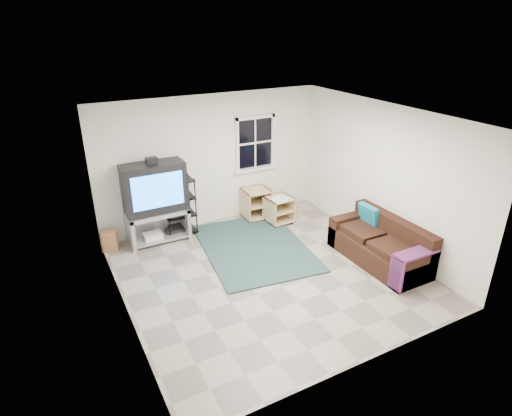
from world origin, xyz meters
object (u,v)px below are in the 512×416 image
sofa (381,246)px  av_rack (179,210)px  tv_unit (155,196)px  side_table_left (255,202)px  side_table_right (278,208)px

sofa → av_rack: bearing=135.9°
tv_unit → side_table_left: 2.18m
side_table_right → tv_unit: bearing=170.8°
tv_unit → av_rack: (0.46, 0.07, -0.40)m
av_rack → sofa: size_ratio=0.63×
tv_unit → sofa: size_ratio=0.89×
side_table_right → sofa: (0.77, -2.17, -0.03)m
tv_unit → sofa: bearing=-38.9°
av_rack → tv_unit: bearing=-171.3°
side_table_left → sofa: (1.07, -2.61, -0.04)m
av_rack → side_table_left: av_rack is taller
side_table_right → sofa: sofa is taller
av_rack → side_table_left: 1.65m
side_table_left → side_table_right: side_table_left is taller
side_table_left → side_table_right: bearing=-56.4°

